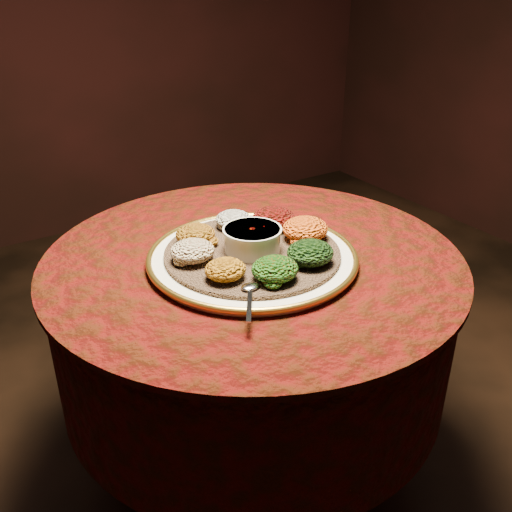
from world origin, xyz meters
TOP-DOWN VIEW (x-y plane):
  - table at (0.00, 0.00)m, footprint 0.96×0.96m
  - platter at (-0.02, -0.03)m, footprint 0.55×0.55m
  - injera at (-0.02, -0.03)m, footprint 0.45×0.45m
  - stew_bowl at (-0.02, -0.03)m, footprint 0.13×0.13m
  - spoon at (-0.12, -0.17)m, footprint 0.09×0.12m
  - portion_ayib at (0.01, 0.10)m, footprint 0.09×0.08m
  - portion_kitfo at (0.09, 0.05)m, footprint 0.10×0.10m
  - portion_tikil at (0.12, -0.04)m, footprint 0.11×0.10m
  - portion_gomen at (0.05, -0.14)m, footprint 0.10×0.10m
  - portion_mixveg at (-0.05, -0.16)m, footprint 0.10×0.09m
  - portion_kik at (-0.13, -0.10)m, footprint 0.08×0.08m
  - portion_timatim at (-0.15, 0.00)m, footprint 0.10×0.09m
  - portion_shiro at (-0.11, 0.07)m, footprint 0.09×0.09m

SIDE VIEW (x-z plane):
  - table at x=0.00m, z-range 0.19..0.92m
  - platter at x=-0.02m, z-range 0.73..0.76m
  - injera at x=-0.02m, z-range 0.75..0.76m
  - spoon at x=-0.12m, z-range 0.76..0.77m
  - portion_kik at x=-0.13m, z-range 0.76..0.80m
  - portion_ayib at x=0.01m, z-range 0.76..0.80m
  - portion_shiro at x=-0.11m, z-range 0.76..0.81m
  - portion_timatim at x=-0.15m, z-range 0.76..0.81m
  - portion_mixveg at x=-0.05m, z-range 0.76..0.81m
  - portion_gomen at x=0.05m, z-range 0.76..0.81m
  - portion_kitfo at x=0.09m, z-range 0.76..0.81m
  - portion_tikil at x=0.12m, z-range 0.76..0.81m
  - stew_bowl at x=-0.02m, z-range 0.77..0.82m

